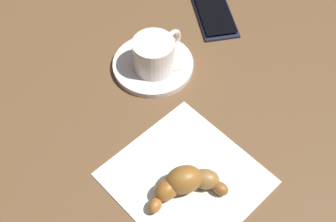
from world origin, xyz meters
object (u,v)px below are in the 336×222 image
Objects in this scene: teaspoon at (151,61)px; napkin at (186,178)px; croissant at (185,183)px; sugar_packet at (168,57)px; saucer at (153,65)px; cell_phone at (214,13)px; espresso_cup at (155,54)px.

napkin is at bearing 166.33° from teaspoon.
sugar_packet is at bearing -22.55° from croissant.
saucer is 1.38× the size of teaspoon.
sugar_packet reaches higher than saucer.
cell_phone is (0.28, -0.22, 0.00)m from napkin.
napkin is at bearing 142.06° from cell_phone.
sugar_packet is (-0.01, -0.03, 0.00)m from teaspoon.
espresso_cup is at bearing -16.46° from croissant.
saucer is 0.17m from cell_phone.
sugar_packet is at bearing -81.16° from espresso_cup.
croissant is (-0.02, 0.01, 0.02)m from napkin.
teaspoon is 0.66× the size of cell_phone.
croissant is 0.79× the size of cell_phone.
teaspoon reaches higher than napkin.
espresso_cup reaches higher than teaspoon.
espresso_cup is 1.48× the size of sugar_packet.
espresso_cup is 0.18m from cell_phone.
saucer is 0.01m from teaspoon.
napkin is (-0.21, 0.08, -0.01)m from sugar_packet.
croissant reaches higher than sugar_packet.
sugar_packet is at bearing -102.21° from teaspoon.
saucer is 0.70× the size of napkin.
cell_phone is at bearing -69.62° from teaspoon.
espresso_cup is at bearing -14.85° from napkin.
sugar_packet is at bearing -21.52° from napkin.
teaspoon is at bearing 26.05° from saucer.
sugar_packet is 0.55× the size of croissant.
teaspoon is at bearing 110.38° from cell_phone.
teaspoon reaches higher than saucer.
saucer is 0.92× the size of cell_phone.
espresso_cup reaches higher than cell_phone.
croissant is (-0.22, 0.07, -0.02)m from espresso_cup.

